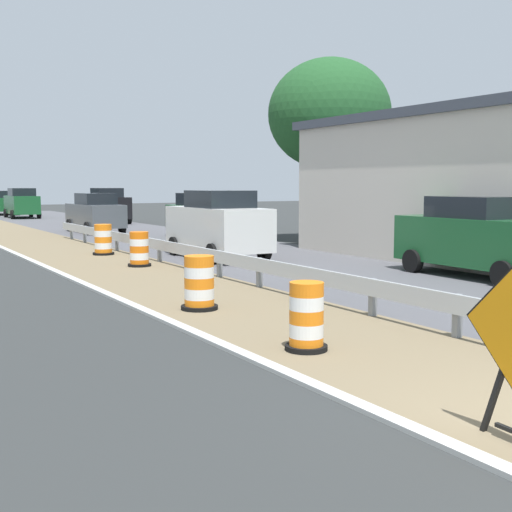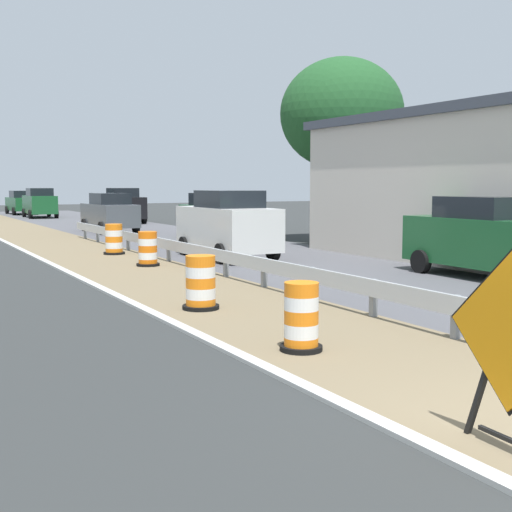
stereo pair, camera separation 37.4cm
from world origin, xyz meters
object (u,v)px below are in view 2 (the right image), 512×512
Objects in this scene: car_distant_a at (123,206)px; warning_sign_diamond at (512,340)px; traffic_barrel_nearest at (301,320)px; traffic_barrel_far at (114,241)px; car_mid_far_lane at (487,237)px; traffic_barrel_mid at (148,250)px; car_trailing_near_lane at (215,215)px; traffic_barrel_close at (201,285)px; car_lead_far_lane at (109,213)px; car_trailing_far_lane at (40,203)px; car_distant_b at (21,202)px; car_lead_near_lane at (227,224)px.

warning_sign_diamond is at bearing -11.36° from car_distant_a.
traffic_barrel_far is (1.66, 14.71, 0.02)m from traffic_barrel_nearest.
traffic_barrel_far is at bearing -145.53° from car_mid_far_lane.
warning_sign_diamond reaches higher than traffic_barrel_mid.
traffic_barrel_far is 8.11m from car_trailing_near_lane.
traffic_barrel_close is at bearing -27.53° from car_trailing_near_lane.
traffic_barrel_close is (0.06, 3.74, 0.02)m from traffic_barrel_nearest.
car_lead_far_lane is 1.09× the size of car_trailing_far_lane.
car_distant_b reaches higher than traffic_barrel_far.
car_lead_far_lane is at bearing -178.72° from car_trailing_far_lane.
car_lead_near_lane is 13.74m from car_lead_far_lane.
traffic_barrel_far is 0.23× the size of car_distant_b.
car_trailing_near_lane is at bearing 63.76° from traffic_barrel_close.
car_distant_b is at bearing 1.14° from car_lead_near_lane.
traffic_barrel_mid is at bearing -91.73° from traffic_barrel_far.
traffic_barrel_close is 0.22× the size of car_lead_far_lane.
traffic_barrel_close is at bearing -90.46° from warning_sign_diamond.
traffic_barrel_nearest is 3.74m from traffic_barrel_close.
car_trailing_near_lane reaches higher than traffic_barrel_nearest.
car_mid_far_lane reaches higher than traffic_barrel_far.
traffic_barrel_far is at bearing 163.96° from car_lead_far_lane.
traffic_barrel_mid is 0.25× the size of car_distant_a.
car_lead_near_lane is (4.55, 8.02, 0.64)m from traffic_barrel_close.
car_trailing_far_lane is at bearing 84.48° from traffic_barrel_mid.
traffic_barrel_close is 1.00× the size of traffic_barrel_far.
car_lead_near_lane reaches higher than car_trailing_far_lane.
traffic_barrel_nearest is 43.23m from car_trailing_far_lane.
traffic_barrel_far is at bearing 45.94° from car_lead_near_lane.
car_lead_far_lane is 8.41m from car_distant_a.
traffic_barrel_close is at bearing -13.72° from car_distant_a.
car_mid_far_lane is at bearing 0.38° from car_trailing_near_lane.
car_lead_far_lane reaches higher than car_distant_b.
car_trailing_near_lane is 0.90× the size of car_distant_b.
car_lead_far_lane is at bearing 77.75° from traffic_barrel_mid.
warning_sign_diamond is 15.14m from traffic_barrel_mid.
traffic_barrel_nearest is at bearing 173.52° from car_distant_b.
car_lead_far_lane reaches higher than traffic_barrel_far.
car_distant_a is (6.38, 22.36, 0.64)m from traffic_barrel_mid.
car_trailing_near_lane is 29.81m from car_distant_b.
traffic_barrel_nearest is 49.58m from car_distant_b.
car_lead_near_lane is at bearing -179.00° from car_trailing_far_lane.
car_lead_far_lane reaches higher than warning_sign_diamond.
car_distant_a is 0.90× the size of car_distant_b.
warning_sign_diamond is at bearing 169.96° from car_lead_far_lane.
traffic_barrel_far is at bearing 174.09° from car_distant_b.
traffic_barrel_far is 0.22× the size of car_lead_far_lane.
car_distant_b is at bearing 0.44° from car_lead_far_lane.
car_trailing_near_lane reaches higher than traffic_barrel_mid.
traffic_barrel_nearest is 21.33m from car_trailing_near_lane.
car_distant_a is (-0.04, 13.50, 0.08)m from car_trailing_near_lane.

